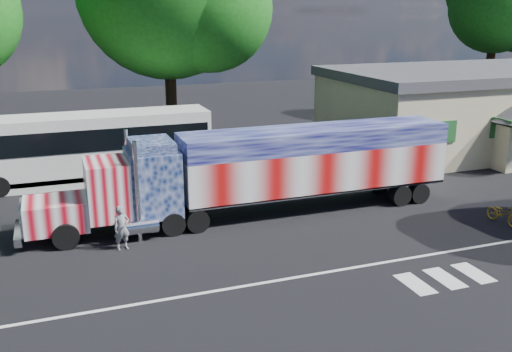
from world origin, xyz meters
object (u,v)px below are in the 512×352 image
object	(u,v)px
bicycle	(503,214)
tree_far_ne	(498,7)
coach_bus	(92,147)
semi_truck	(267,169)
woman	(122,228)

from	to	relation	value
bicycle	tree_far_ne	bearing A→B (deg)	43.78
coach_bus	semi_truck	bearing A→B (deg)	-49.96
coach_bus	woman	world-z (taller)	coach_bus
coach_bus	tree_far_ne	world-z (taller)	tree_far_ne
coach_bus	tree_far_ne	distance (m)	35.39
coach_bus	tree_far_ne	bearing A→B (deg)	14.36
semi_truck	tree_far_ne	size ratio (longest dim) A/B	1.46
semi_truck	coach_bus	world-z (taller)	semi_truck
woman	semi_truck	bearing A→B (deg)	1.56
woman	bicycle	xyz separation A→B (m)	(15.63, -2.81, -0.42)
woman	bicycle	distance (m)	15.88
semi_truck	bicycle	xyz separation A→B (m)	(9.05, -4.57, -1.64)
tree_far_ne	woman	bearing A→B (deg)	-151.14
semi_truck	bicycle	distance (m)	10.27
bicycle	woman	bearing A→B (deg)	163.50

